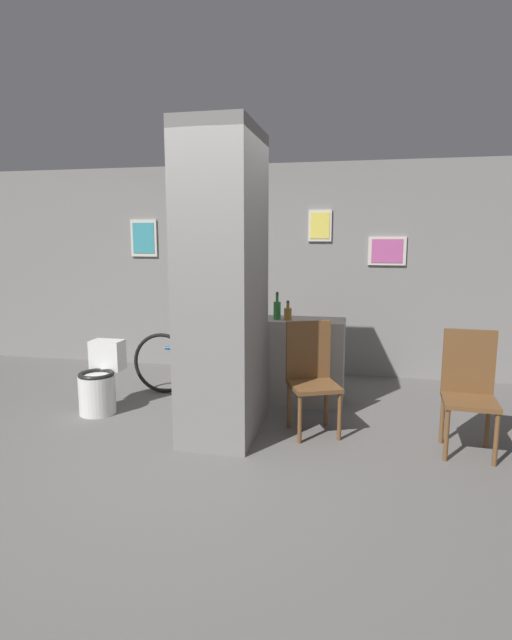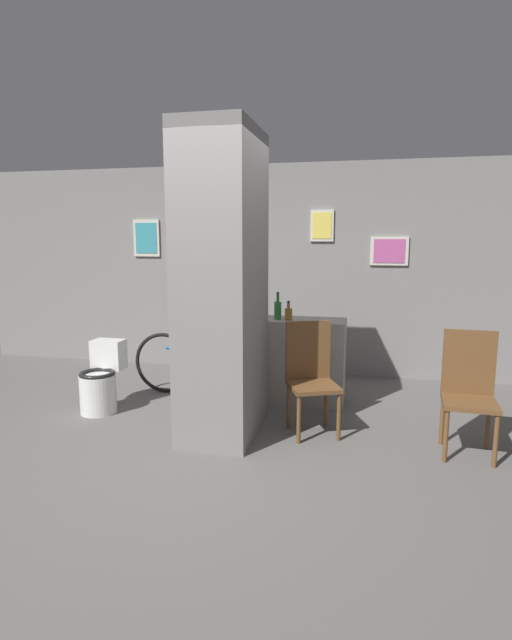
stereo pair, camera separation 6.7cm
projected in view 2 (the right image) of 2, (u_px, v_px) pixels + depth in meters
name	position (u px, v px, depth m)	size (l,w,h in m)	color
ground_plane	(199.00, 453.00, 4.00)	(14.00, 14.00, 0.00)	#5B5956
wall_back	(266.00, 270.00, 6.32)	(8.00, 0.09, 2.60)	gray
pillar_center	(223.00, 286.00, 4.24)	(0.63, 0.97, 2.60)	gray
counter_shelf	(289.00, 361.00, 5.20)	(1.15, 0.44, 0.88)	gray
toilet	(101.00, 381.00, 4.95)	(0.35, 0.51, 0.68)	silver
chair_near_pillar	(311.00, 374.00, 4.39)	(0.53, 0.53, 0.98)	brown
chair_by_doorway	(469.00, 389.00, 3.96)	(0.43, 0.43, 0.98)	brown
bicycle	(204.00, 364.00, 5.41)	(1.60, 0.42, 0.73)	black
bottle_tall	(278.00, 309.00, 5.08)	(0.07, 0.07, 0.28)	#267233
bottle_short	(288.00, 313.00, 5.03)	(0.08, 0.08, 0.20)	olive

